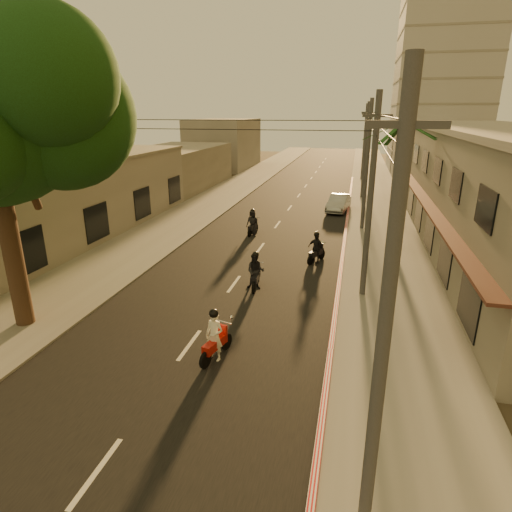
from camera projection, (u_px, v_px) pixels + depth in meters
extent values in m
plane|color=#383023|center=(167.00, 376.00, 13.90)|extent=(160.00, 160.00, 0.00)
cube|color=black|center=(277.00, 225.00, 32.33)|extent=(10.00, 140.00, 0.02)
cube|color=slate|center=(380.00, 230.00, 30.70)|extent=(5.00, 140.00, 0.12)
cube|color=slate|center=(185.00, 219.00, 33.92)|extent=(5.00, 140.00, 0.12)
cube|color=red|center=(344.00, 248.00, 26.60)|extent=(0.20, 60.00, 0.20)
cube|color=gray|center=(496.00, 191.00, 26.36)|extent=(8.00, 34.00, 7.00)
cube|color=gray|center=(507.00, 129.00, 25.18)|extent=(8.20, 34.20, 0.30)
cube|color=#48251C|center=(421.00, 194.00, 27.41)|extent=(0.80, 34.00, 0.12)
cube|color=gray|center=(59.00, 199.00, 29.00)|extent=(8.00, 24.00, 5.00)
cube|color=gray|center=(53.00, 160.00, 28.16)|extent=(8.20, 24.20, 0.20)
cube|color=#B7B5B2|center=(444.00, 65.00, 57.57)|extent=(12.00, 12.00, 28.00)
cylinder|color=black|center=(13.00, 254.00, 16.27)|extent=(0.70, 0.70, 6.00)
cylinder|color=black|center=(25.00, 174.00, 15.50)|extent=(1.22, 2.17, 3.04)
sphere|color=black|center=(61.00, 116.00, 15.11)|extent=(5.20, 5.20, 5.20)
sphere|color=black|center=(47.00, 76.00, 13.17)|extent=(4.40, 4.40, 4.40)
sphere|color=black|center=(56.00, 71.00, 16.10)|extent=(4.40, 4.40, 4.40)
cylinder|color=black|center=(397.00, 188.00, 25.70)|extent=(0.32, 0.32, 7.60)
sphere|color=black|center=(404.00, 121.00, 24.48)|extent=(0.60, 0.60, 0.60)
cylinder|color=#38383A|center=(384.00, 335.00, 7.43)|extent=(0.26, 0.26, 9.00)
cube|color=#38383A|center=(407.00, 125.00, 6.30)|extent=(1.20, 0.12, 0.12)
cylinder|color=#38383A|center=(370.00, 201.00, 18.49)|extent=(0.26, 0.26, 9.00)
cube|color=#38383A|center=(378.00, 116.00, 17.36)|extent=(1.20, 0.12, 0.12)
cylinder|color=#38383A|center=(367.00, 167.00, 29.55)|extent=(0.26, 0.26, 9.00)
cube|color=#38383A|center=(371.00, 114.00, 28.42)|extent=(1.20, 0.12, 0.12)
cylinder|color=#38383A|center=(365.00, 152.00, 40.61)|extent=(0.26, 0.26, 9.00)
cube|color=#38383A|center=(368.00, 113.00, 39.48)|extent=(1.20, 0.12, 0.12)
cylinder|color=#38383A|center=(364.00, 143.00, 51.68)|extent=(0.26, 0.26, 9.00)
cube|color=#38383A|center=(367.00, 112.00, 50.55)|extent=(1.20, 0.12, 0.12)
cube|color=gray|center=(430.00, 156.00, 51.41)|extent=(8.00, 14.00, 6.00)
cube|color=gray|center=(177.00, 167.00, 47.53)|extent=(8.00, 14.00, 4.40)
cube|color=gray|center=(224.00, 144.00, 63.70)|extent=(8.00, 14.00, 7.00)
cylinder|color=black|center=(226.00, 342.00, 15.40)|extent=(0.25, 0.61, 0.60)
cylinder|color=black|center=(205.00, 360.00, 14.27)|extent=(0.25, 0.61, 0.60)
cube|color=#AA150D|center=(215.00, 344.00, 14.68)|extent=(0.59, 1.22, 0.32)
cube|color=#AA150D|center=(223.00, 333.00, 15.08)|extent=(0.34, 0.18, 0.65)
cylinder|color=silver|center=(225.00, 322.00, 15.06)|extent=(0.58, 0.19, 0.04)
imported|color=white|center=(214.00, 336.00, 14.58)|extent=(0.87, 0.75, 1.81)
sphere|color=black|center=(214.00, 313.00, 14.30)|extent=(0.32, 0.32, 0.32)
sphere|color=silver|center=(217.00, 314.00, 15.09)|extent=(0.13, 0.13, 0.13)
sphere|color=silver|center=(231.00, 317.00, 14.83)|extent=(0.13, 0.13, 0.13)
cylinder|color=black|center=(258.00, 277.00, 21.39)|extent=(0.15, 0.60, 0.59)
cylinder|color=black|center=(254.00, 287.00, 20.15)|extent=(0.15, 0.60, 0.59)
cube|color=black|center=(256.00, 277.00, 20.60)|extent=(0.38, 1.18, 0.32)
cube|color=black|center=(257.00, 270.00, 21.04)|extent=(0.32, 0.13, 0.64)
cylinder|color=silver|center=(258.00, 262.00, 21.04)|extent=(0.58, 0.08, 0.04)
imported|color=black|center=(256.00, 271.00, 20.50)|extent=(0.96, 0.80, 1.78)
sphere|color=black|center=(256.00, 255.00, 20.23)|extent=(0.32, 0.32, 0.32)
cylinder|color=black|center=(322.00, 254.00, 24.77)|extent=(0.33, 0.56, 0.57)
cylinder|color=black|center=(310.00, 260.00, 23.82)|extent=(0.33, 0.56, 0.57)
cube|color=black|center=(316.00, 253.00, 24.15)|extent=(0.73, 1.14, 0.31)
cube|color=black|center=(320.00, 248.00, 24.48)|extent=(0.32, 0.22, 0.61)
cylinder|color=silver|center=(322.00, 242.00, 24.46)|extent=(0.53, 0.27, 0.04)
imported|color=black|center=(316.00, 248.00, 24.06)|extent=(1.32, 1.18, 1.71)
sphere|color=black|center=(317.00, 234.00, 23.80)|extent=(0.31, 0.31, 0.31)
cylinder|color=black|center=(256.00, 228.00, 30.32)|extent=(0.17, 0.58, 0.57)
cylinder|color=black|center=(250.00, 233.00, 29.18)|extent=(0.17, 0.58, 0.57)
cube|color=black|center=(253.00, 227.00, 29.60)|extent=(0.43, 1.15, 0.31)
cube|color=black|center=(255.00, 223.00, 30.00)|extent=(0.32, 0.14, 0.62)
cylinder|color=silver|center=(256.00, 218.00, 29.99)|extent=(0.56, 0.11, 0.04)
imported|color=black|center=(253.00, 223.00, 29.50)|extent=(0.98, 0.76, 1.72)
sphere|color=black|center=(253.00, 211.00, 29.24)|extent=(0.31, 0.31, 0.31)
imported|color=#A2A5AA|center=(339.00, 203.00, 36.46)|extent=(2.59, 4.64, 1.40)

